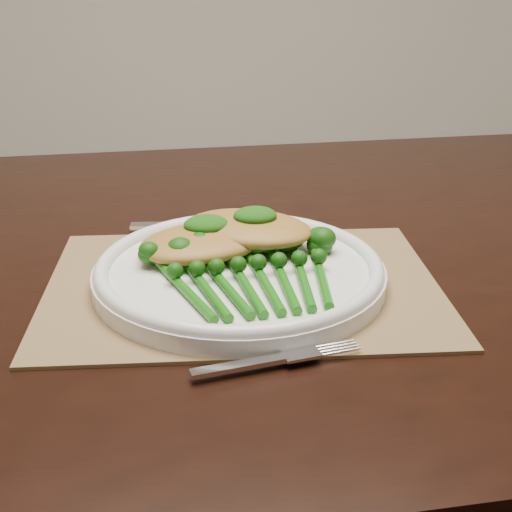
{
  "coord_description": "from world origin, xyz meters",
  "views": [
    {
      "loc": [
        -0.16,
        -0.78,
        1.07
      ],
      "look_at": [
        -0.12,
        -0.12,
        0.78
      ],
      "focal_mm": 50.0,
      "sensor_mm": 36.0,
      "label": 1
    }
  ],
  "objects": [
    {
      "name": "knife",
      "position": [
        -0.17,
        0.03,
        0.76
      ],
      "size": [
        0.22,
        0.02,
        0.01
      ],
      "rotation": [
        0.0,
        0.0,
        -0.03
      ],
      "color": "silver",
      "rests_on": "placemat"
    },
    {
      "name": "fork",
      "position": [
        -0.1,
        -0.28,
        0.76
      ],
      "size": [
        0.15,
        0.05,
        0.0
      ],
      "rotation": [
        0.0,
        0.0,
        0.26
      ],
      "color": "silver",
      "rests_on": "placemat"
    },
    {
      "name": "placemat",
      "position": [
        -0.13,
        -0.12,
        0.75
      ],
      "size": [
        0.4,
        0.29,
        0.0
      ],
      "primitive_type": "cube",
      "rotation": [
        0.0,
        0.0,
        -0.0
      ],
      "color": "brown",
      "rests_on": "dining_table"
    },
    {
      "name": "pesto_dollop_left",
      "position": [
        -0.17,
        -0.07,
        0.8
      ],
      "size": [
        0.05,
        0.04,
        0.02
      ],
      "primitive_type": "ellipsoid",
      "color": "#0E3F09",
      "rests_on": "chicken_fillet_left"
    },
    {
      "name": "broccolini_bundle",
      "position": [
        -0.12,
        -0.17,
        0.78
      ],
      "size": [
        0.19,
        0.2,
        0.04
      ],
      "rotation": [
        0.0,
        0.0,
        0.17
      ],
      "color": "#125C0C",
      "rests_on": "dinner_plate"
    },
    {
      "name": "chicken_fillet_right",
      "position": [
        -0.12,
        -0.07,
        0.79
      ],
      "size": [
        0.17,
        0.15,
        0.03
      ],
      "primitive_type": "ellipsoid",
      "rotation": [
        0.0,
        0.0,
        -0.39
      ],
      "color": "#AF7C32",
      "rests_on": "dinner_plate"
    },
    {
      "name": "pesto_dollop_right",
      "position": [
        -0.12,
        -0.07,
        0.81
      ],
      "size": [
        0.05,
        0.04,
        0.02
      ],
      "primitive_type": "ellipsoid",
      "color": "#0E3F09",
      "rests_on": "chicken_fillet_right"
    },
    {
      "name": "dinner_plate",
      "position": [
        -0.14,
        -0.12,
        0.77
      ],
      "size": [
        0.3,
        0.3,
        0.03
      ],
      "color": "white",
      "rests_on": "placemat"
    },
    {
      "name": "dining_table",
      "position": [
        -0.13,
        -0.01,
        0.38
      ],
      "size": [
        1.69,
        1.06,
        0.75
      ],
      "rotation": [
        0.0,
        0.0,
        0.11
      ],
      "color": "black",
      "rests_on": "ground"
    },
    {
      "name": "chicken_fillet_left",
      "position": [
        -0.17,
        -0.09,
        0.79
      ],
      "size": [
        0.17,
        0.14,
        0.03
      ],
      "primitive_type": "ellipsoid",
      "rotation": [
        0.0,
        0.0,
        0.39
      ],
      "color": "#AF7C32",
      "rests_on": "dinner_plate"
    }
  ]
}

